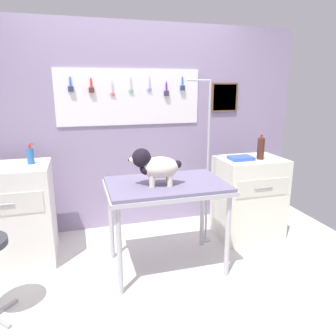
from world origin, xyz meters
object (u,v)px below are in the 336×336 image
at_px(grooming_arm, 207,170).
at_px(counter_left, 8,215).
at_px(grooming_table, 166,191).
at_px(dog, 155,166).
at_px(cabinet_right, 248,197).
at_px(soda_bottle, 261,148).

xyz_separation_m(grooming_arm, counter_left, (-1.92, 0.13, -0.32)).
relative_size(grooming_table, dog, 2.38).
xyz_separation_m(grooming_table, dog, (-0.12, -0.05, 0.25)).
bearing_deg(dog, cabinet_right, 20.20).
xyz_separation_m(dog, soda_bottle, (1.23, 0.37, 0.02)).
xyz_separation_m(grooming_table, grooming_arm, (0.54, 0.37, 0.06)).
height_order(grooming_table, cabinet_right, cabinet_right).
relative_size(dog, soda_bottle, 1.69).
relative_size(grooming_table, grooming_arm, 0.62).
xyz_separation_m(grooming_arm, soda_bottle, (0.58, -0.05, 0.21)).
distance_m(grooming_table, grooming_arm, 0.65).
height_order(counter_left, soda_bottle, soda_bottle).
bearing_deg(soda_bottle, grooming_table, -164.10).
relative_size(dog, cabinet_right, 0.50).
xyz_separation_m(counter_left, cabinet_right, (2.43, -0.12, -0.03)).
relative_size(grooming_arm, cabinet_right, 1.92).
distance_m(grooming_arm, soda_bottle, 0.62).
distance_m(dog, cabinet_right, 1.35).
bearing_deg(cabinet_right, grooming_arm, -178.84).
distance_m(dog, counter_left, 1.48).
height_order(grooming_arm, cabinet_right, grooming_arm).
bearing_deg(soda_bottle, grooming_arm, 174.94).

